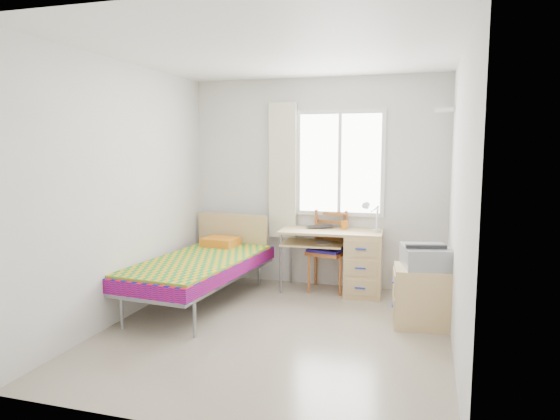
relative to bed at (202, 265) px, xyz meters
The scene contains 17 objects.
floor 1.31m from the bed, 30.73° to the right, with size 3.50×3.50×0.00m, color #BCAD93.
ceiling 2.50m from the bed, 30.73° to the right, with size 3.50×3.50×0.00m, color white.
wall_back 1.77m from the bed, 46.47° to the left, with size 3.20×3.20×0.00m, color silver.
wall_left 1.20m from the bed, 130.39° to the right, with size 3.50×3.50×0.00m, color silver.
wall_right 2.87m from the bed, 13.34° to the right, with size 3.50×3.50×0.00m, color silver.
window 2.08m from the bed, 38.79° to the left, with size 1.10×0.04×1.30m.
curtain 1.60m from the bed, 58.49° to the left, with size 0.35×0.05×1.70m, color #F0E7C6.
floating_shelf 3.17m from the bed, 16.75° to the left, with size 0.20×0.32×0.03m, color white.
bed is the anchor object (origin of this frame).
desk 1.83m from the bed, 26.73° to the left, with size 1.24×0.61×0.76m.
chair 1.58m from the bed, 35.93° to the left, with size 0.51×0.51×0.98m.
cabinet 2.39m from the bed, ahead, with size 0.58×0.52×0.58m.
printer 2.43m from the bed, ahead, with size 0.53×0.58×0.21m.
laptop 1.52m from the bed, 37.53° to the left, with size 0.33×0.21×0.03m, color black.
pen_cup 1.78m from the bed, 33.31° to the left, with size 0.08×0.08×0.10m, color orange.
task_lamp 2.03m from the bed, 23.18° to the left, with size 0.21×0.31×0.37m.
book 1.40m from the bed, 35.05° to the left, with size 0.17×0.23×0.02m, color gray.
Camera 1 is at (1.34, -4.38, 1.75)m, focal length 32.00 mm.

